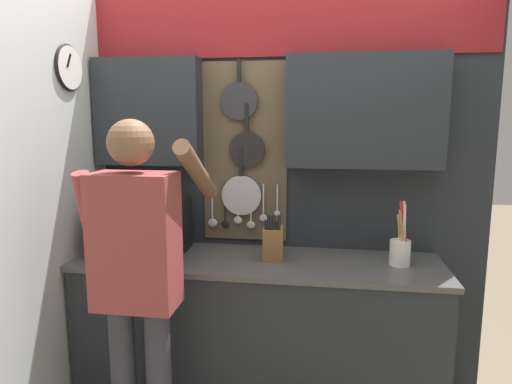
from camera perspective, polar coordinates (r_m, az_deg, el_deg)
base_cabinet_counter at (r=2.75m, az=0.15°, el=-17.65°), size 2.04×0.59×0.92m
back_wall_unit at (r=2.73m, az=1.23°, el=4.30°), size 2.61×0.20×2.49m
side_wall at (r=2.50m, az=-25.70°, el=-2.11°), size 0.07×1.60×2.49m
microwave at (r=2.73m, az=-13.96°, el=-4.21°), size 0.48×0.38×0.32m
knife_block at (r=2.55m, az=2.15°, el=-6.37°), size 0.12×0.16×0.26m
utensil_crock at (r=2.57m, az=17.59°, el=-6.84°), size 0.11×0.11×0.35m
person at (r=2.21m, az=-14.62°, el=-9.19°), size 0.54×0.61×1.70m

